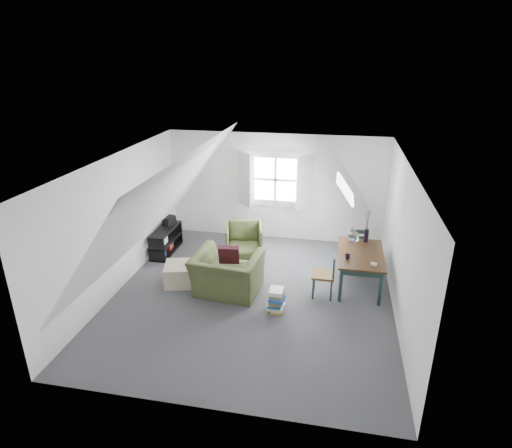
% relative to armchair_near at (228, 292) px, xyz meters
% --- Properties ---
extents(floor, '(5.50, 5.50, 0.00)m').
position_rel_armchair_near_xyz_m(floor, '(0.47, -0.03, 0.00)').
color(floor, '#46454A').
rests_on(floor, ground).
extents(ceiling, '(5.50, 5.50, 0.00)m').
position_rel_armchair_near_xyz_m(ceiling, '(0.47, -0.03, 2.50)').
color(ceiling, white).
rests_on(ceiling, wall_back).
extents(wall_back, '(5.00, 0.00, 5.00)m').
position_rel_armchair_near_xyz_m(wall_back, '(0.47, 2.72, 1.25)').
color(wall_back, white).
rests_on(wall_back, ground).
extents(wall_front, '(5.00, 0.00, 5.00)m').
position_rel_armchair_near_xyz_m(wall_front, '(0.47, -2.78, 1.25)').
color(wall_front, white).
rests_on(wall_front, ground).
extents(wall_left, '(0.00, 5.50, 5.50)m').
position_rel_armchair_near_xyz_m(wall_left, '(-2.03, -0.03, 1.25)').
color(wall_left, white).
rests_on(wall_left, ground).
extents(wall_right, '(0.00, 5.50, 5.50)m').
position_rel_armchair_near_xyz_m(wall_right, '(2.97, -0.03, 1.25)').
color(wall_right, white).
rests_on(wall_right, ground).
extents(slope_left, '(3.19, 5.50, 4.48)m').
position_rel_armchair_near_xyz_m(slope_left, '(-1.08, -0.03, 1.78)').
color(slope_left, white).
rests_on(slope_left, wall_left).
extents(slope_right, '(3.19, 5.50, 4.48)m').
position_rel_armchair_near_xyz_m(slope_right, '(2.02, -0.03, 1.78)').
color(slope_right, white).
rests_on(slope_right, wall_right).
extents(dormer_window, '(1.71, 0.35, 1.30)m').
position_rel_armchair_near_xyz_m(dormer_window, '(0.47, 2.64, 1.45)').
color(dormer_window, white).
rests_on(dormer_window, wall_back).
extents(skylight, '(0.35, 0.75, 0.47)m').
position_rel_armchair_near_xyz_m(skylight, '(2.02, 1.27, 1.75)').
color(skylight, white).
rests_on(skylight, slope_right).
extents(armchair_near, '(1.29, 1.15, 0.77)m').
position_rel_armchair_near_xyz_m(armchair_near, '(0.00, 0.00, 0.00)').
color(armchair_near, '#424C28').
rests_on(armchair_near, floor).
extents(armchair_far, '(0.94, 0.96, 0.73)m').
position_rel_armchair_near_xyz_m(armchair_far, '(-0.04, 1.58, 0.00)').
color(armchair_far, '#424C28').
rests_on(armchair_far, floor).
extents(throw_pillow, '(0.40, 0.27, 0.39)m').
position_rel_armchair_near_xyz_m(throw_pillow, '(0.00, 0.15, 0.70)').
color(throw_pillow, '#3C101A').
rests_on(throw_pillow, armchair_near).
extents(ottoman, '(0.72, 0.72, 0.40)m').
position_rel_armchair_near_xyz_m(ottoman, '(-0.96, 0.16, 0.20)').
color(ottoman, '#C1AF96').
rests_on(ottoman, floor).
extents(dining_table, '(0.83, 1.38, 0.69)m').
position_rel_armchair_near_xyz_m(dining_table, '(2.39, 0.70, 0.60)').
color(dining_table, '#351F0F').
rests_on(dining_table, floor).
extents(demijohn, '(0.23, 0.23, 0.33)m').
position_rel_armchair_near_xyz_m(demijohn, '(2.24, 1.15, 0.83)').
color(demijohn, silver).
rests_on(demijohn, dining_table).
extents(vase_twigs, '(0.08, 0.09, 0.65)m').
position_rel_armchair_near_xyz_m(vase_twigs, '(2.49, 1.25, 0.84)').
color(vase_twigs, black).
rests_on(vase_twigs, dining_table).
extents(cup, '(0.12, 0.12, 0.09)m').
position_rel_armchair_near_xyz_m(cup, '(2.14, 0.40, 0.69)').
color(cup, black).
rests_on(cup, dining_table).
extents(paper_box, '(0.12, 0.10, 0.04)m').
position_rel_armchair_near_xyz_m(paper_box, '(2.59, 0.25, 0.71)').
color(paper_box, white).
rests_on(paper_box, dining_table).
extents(dining_chair_far, '(0.41, 0.41, 0.87)m').
position_rel_armchair_near_xyz_m(dining_chair_far, '(2.37, 1.57, 0.45)').
color(dining_chair_far, brown).
rests_on(dining_chair_far, floor).
extents(dining_chair_near, '(0.40, 0.40, 0.84)m').
position_rel_armchair_near_xyz_m(dining_chair_near, '(1.77, 0.22, 0.44)').
color(dining_chair_near, brown).
rests_on(dining_chair_near, floor).
extents(media_shelf, '(0.36, 1.08, 0.56)m').
position_rel_armchair_near_xyz_m(media_shelf, '(-1.78, 1.40, 0.25)').
color(media_shelf, black).
rests_on(media_shelf, floor).
extents(electronics_box, '(0.27, 0.31, 0.21)m').
position_rel_armchair_near_xyz_m(electronics_box, '(-1.78, 1.69, 0.65)').
color(electronics_box, black).
rests_on(electronics_box, media_shelf).
extents(magazine_stack, '(0.30, 0.36, 0.41)m').
position_rel_armchair_near_xyz_m(magazine_stack, '(0.98, -0.44, 0.20)').
color(magazine_stack, '#B29933').
rests_on(magazine_stack, floor).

